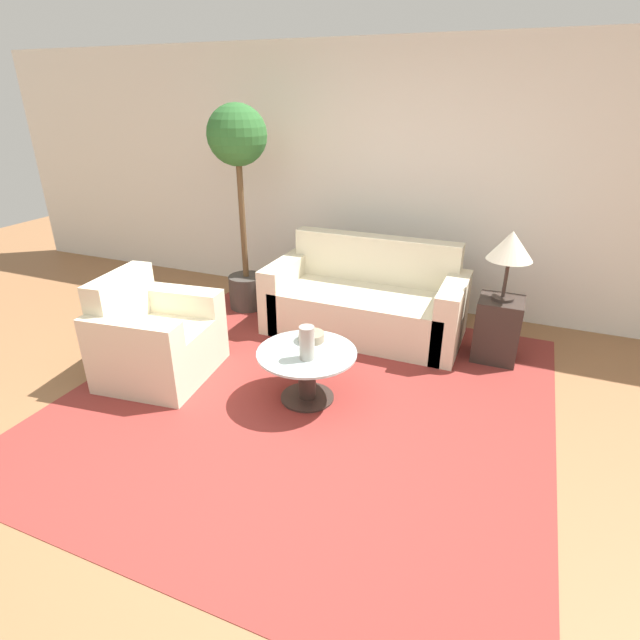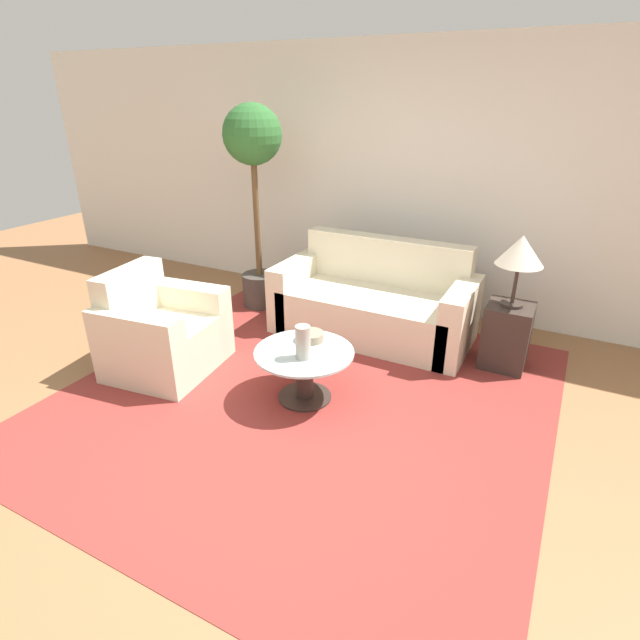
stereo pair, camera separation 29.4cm
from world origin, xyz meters
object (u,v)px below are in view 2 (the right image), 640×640
table_lamp (521,252)px  potted_plant (254,172)px  armchair (160,335)px  vase (303,342)px  bowl (311,336)px  coffee_table (304,368)px  sofa_main (375,304)px

table_lamp → potted_plant: 2.60m
armchair → vase: (1.34, 0.03, 0.23)m
bowl → coffee_table: bearing=-77.3°
sofa_main → potted_plant: 1.76m
table_lamp → coffee_table: bearing=-135.5°
vase → bowl: (-0.08, 0.27, -0.09)m
vase → coffee_table: bearing=115.5°
sofa_main → coffee_table: sofa_main is taller
sofa_main → armchair: sofa_main is taller
coffee_table → potted_plant: size_ratio=0.36×
armchair → bowl: armchair is taller
table_lamp → potted_plant: size_ratio=0.28×
sofa_main → vase: bearing=-89.5°
sofa_main → potted_plant: potted_plant is taller
bowl → armchair: bearing=-166.5°
armchair → table_lamp: size_ratio=1.64×
sofa_main → table_lamp: (1.21, -0.10, 0.71)m
sofa_main → vase: 1.44m
potted_plant → bowl: size_ratio=10.24×
coffee_table → bowl: bowl is taller
armchair → potted_plant: potted_plant is taller
potted_plant → vase: bearing=-47.2°
armchair → vase: size_ratio=3.83×
sofa_main → bowl: (-0.07, -1.15, 0.15)m
coffee_table → vase: 0.29m
table_lamp → bowl: bearing=-140.8°
table_lamp → vase: size_ratio=2.33×
armchair → potted_plant: 1.87m
vase → potted_plant: bearing=132.8°
sofa_main → bowl: size_ratio=9.16×
potted_plant → armchair: bearing=-89.2°
potted_plant → table_lamp: bearing=-3.5°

